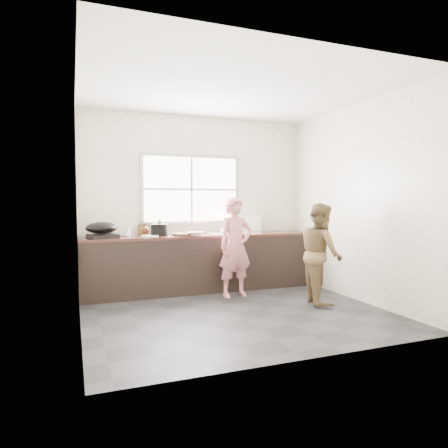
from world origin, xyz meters
name	(u,v)px	position (x,y,z in m)	size (l,w,h in m)	color
floor	(235,312)	(0.00, 0.00, -0.01)	(3.60, 3.20, 0.01)	#29292C
ceiling	(235,89)	(0.00, 0.00, 2.71)	(3.60, 3.20, 0.01)	silver
wall_back	(197,202)	(0.00, 1.60, 1.35)	(3.60, 0.01, 2.70)	silver
wall_left	(78,203)	(-1.80, 0.00, 1.35)	(0.01, 3.20, 2.70)	beige
wall_right	(356,202)	(1.80, 0.00, 1.35)	(0.01, 3.20, 2.70)	silver
wall_front	(308,203)	(0.00, -1.60, 1.35)	(3.60, 0.01, 2.70)	beige
cabinet	(203,263)	(0.00, 1.29, 0.41)	(3.60, 0.62, 0.82)	black
countertop	(203,236)	(0.00, 1.29, 0.84)	(3.60, 0.64, 0.04)	#351A15
sink	(224,233)	(0.35, 1.29, 0.86)	(0.55, 0.45, 0.02)	silver
faucet	(220,223)	(0.35, 1.49, 1.01)	(0.02, 0.02, 0.30)	silver
window_frame	(191,189)	(-0.10, 1.59, 1.55)	(1.60, 0.05, 1.10)	#9EA0A5
window_glazing	(192,189)	(-0.10, 1.57, 1.55)	(1.50, 0.01, 1.00)	white
woman	(235,250)	(0.31, 0.74, 0.66)	(0.49, 0.32, 1.33)	#CF7C7D
person_side	(321,253)	(1.23, -0.01, 0.67)	(0.65, 0.51, 1.35)	brown
cutting_board	(184,234)	(-0.33, 1.19, 0.88)	(0.35, 0.35, 0.04)	black
cleaver	(189,232)	(-0.21, 1.34, 0.90)	(0.18, 0.09, 0.01)	silver
bowl_mince	(195,234)	(-0.19, 1.08, 0.89)	(0.24, 0.24, 0.06)	white
bowl_crabs	(227,231)	(0.43, 1.39, 0.89)	(0.18, 0.18, 0.06)	white
bowl_held	(231,232)	(0.45, 1.26, 0.89)	(0.19, 0.19, 0.06)	white
black_pot	(159,230)	(-0.68, 1.26, 0.95)	(0.24, 0.24, 0.17)	black
plate_food	(150,236)	(-0.83, 1.15, 0.87)	(0.25, 0.25, 0.02)	white
bottle_green	(160,226)	(-0.65, 1.34, 1.00)	(0.11, 0.11, 0.27)	#3A8E2E
bottle_brown_tall	(141,228)	(-0.91, 1.52, 0.96)	(0.09, 0.09, 0.19)	#4C3513
bottle_brown_short	(145,229)	(-0.85, 1.52, 0.94)	(0.13, 0.13, 0.17)	#461C11
glass_jar	(128,232)	(-1.11, 1.40, 0.91)	(0.08, 0.08, 0.11)	white
burner	(103,236)	(-1.48, 1.20, 0.89)	(0.36, 0.36, 0.05)	black
wok	(102,228)	(-1.49, 1.19, 1.00)	(0.43, 0.43, 0.16)	black
dish_rack	(249,224)	(0.88, 1.52, 0.99)	(0.35, 0.25, 0.26)	silver
pot_lid_left	(128,236)	(-1.11, 1.39, 0.87)	(0.24, 0.24, 0.01)	#A6A9AC
pot_lid_right	(128,235)	(-1.11, 1.47, 0.87)	(0.23, 0.23, 0.01)	#AAADB1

